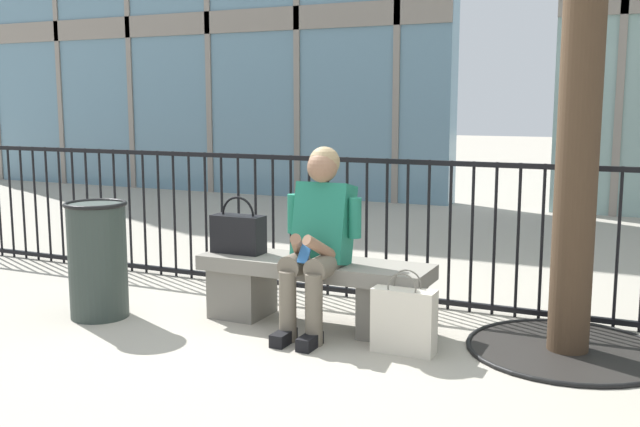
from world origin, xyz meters
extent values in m
plane|color=#A8A091|center=(0.00, 0.00, 0.00)|extent=(60.00, 60.00, 0.00)
cube|color=gray|center=(0.00, 0.00, 0.40)|extent=(1.60, 0.44, 0.10)
cube|color=slate|center=(-0.56, 0.00, 0.17)|extent=(0.36, 0.37, 0.35)
cube|color=slate|center=(0.56, 0.00, 0.17)|extent=(0.36, 0.37, 0.35)
cylinder|color=#6B6051|center=(0.00, -0.18, 0.47)|extent=(0.15, 0.40, 0.15)
cylinder|color=#6B6051|center=(0.00, -0.38, 0.23)|extent=(0.11, 0.11, 0.45)
cube|color=black|center=(0.00, -0.44, 0.04)|extent=(0.09, 0.22, 0.08)
cylinder|color=#6B6051|center=(0.18, -0.18, 0.47)|extent=(0.15, 0.40, 0.15)
cylinder|color=#6B6051|center=(0.18, -0.38, 0.23)|extent=(0.11, 0.11, 0.45)
cube|color=black|center=(0.18, -0.44, 0.04)|extent=(0.09, 0.22, 0.08)
cube|color=#1E7259|center=(0.09, -0.04, 0.71)|extent=(0.36, 0.30, 0.55)
cylinder|color=#1E7259|center=(-0.13, -0.04, 0.76)|extent=(0.08, 0.08, 0.26)
cylinder|color=#8E664C|center=(0.01, -0.26, 0.59)|extent=(0.16, 0.28, 0.20)
cylinder|color=#1E7259|center=(0.31, -0.04, 0.76)|extent=(0.08, 0.08, 0.26)
cylinder|color=#8E664C|center=(0.17, -0.26, 0.59)|extent=(0.16, 0.28, 0.20)
cube|color=#2D6BB7|center=(0.09, -0.32, 0.57)|extent=(0.07, 0.10, 0.13)
sphere|color=#8E664C|center=(0.09, -0.06, 1.08)|extent=(0.20, 0.20, 0.20)
sphere|color=#997F59|center=(0.09, -0.03, 1.11)|extent=(0.20, 0.20, 0.20)
cube|color=black|center=(-0.58, -0.01, 0.58)|extent=(0.37, 0.16, 0.26)
torus|color=black|center=(-0.58, -0.01, 0.72)|extent=(0.26, 0.02, 0.26)
cube|color=beige|center=(0.73, -0.27, 0.20)|extent=(0.38, 0.14, 0.39)
torus|color=slate|center=(0.73, -0.32, 0.41)|extent=(0.18, 0.01, 0.18)
torus|color=slate|center=(0.73, -0.22, 0.41)|extent=(0.18, 0.01, 0.18)
cylinder|color=black|center=(-3.62, 0.76, 0.54)|extent=(0.02, 0.02, 1.09)
cylinder|color=black|center=(-3.45, 0.76, 0.54)|extent=(0.02, 0.02, 1.09)
cylinder|color=black|center=(-3.29, 0.76, 0.54)|extent=(0.02, 0.02, 1.09)
cylinder|color=black|center=(-3.13, 0.76, 0.54)|extent=(0.02, 0.02, 1.09)
cylinder|color=black|center=(-2.97, 0.76, 0.54)|extent=(0.02, 0.02, 1.09)
cylinder|color=black|center=(-2.81, 0.76, 0.54)|extent=(0.02, 0.02, 1.09)
cylinder|color=black|center=(-2.65, 0.76, 0.54)|extent=(0.02, 0.02, 1.09)
cylinder|color=black|center=(-2.49, 0.76, 0.54)|extent=(0.02, 0.02, 1.09)
cylinder|color=black|center=(-2.33, 0.76, 0.54)|extent=(0.02, 0.02, 1.09)
cylinder|color=black|center=(-2.17, 0.76, 0.54)|extent=(0.02, 0.02, 1.09)
cylinder|color=black|center=(-2.01, 0.76, 0.54)|extent=(0.02, 0.02, 1.09)
cylinder|color=black|center=(-1.85, 0.76, 0.54)|extent=(0.02, 0.02, 1.09)
cylinder|color=black|center=(-1.69, 0.76, 0.54)|extent=(0.02, 0.02, 1.09)
cylinder|color=black|center=(-1.53, 0.76, 0.54)|extent=(0.02, 0.02, 1.09)
cylinder|color=black|center=(-1.37, 0.76, 0.54)|extent=(0.02, 0.02, 1.09)
cylinder|color=black|center=(-1.21, 0.76, 0.54)|extent=(0.02, 0.02, 1.09)
cylinder|color=black|center=(-1.04, 0.76, 0.54)|extent=(0.02, 0.02, 1.09)
cylinder|color=black|center=(-0.88, 0.76, 0.54)|extent=(0.02, 0.02, 1.09)
cylinder|color=black|center=(-0.72, 0.76, 0.54)|extent=(0.02, 0.02, 1.09)
cylinder|color=black|center=(-0.56, 0.76, 0.54)|extent=(0.02, 0.02, 1.09)
cylinder|color=black|center=(-0.40, 0.76, 0.54)|extent=(0.02, 0.02, 1.09)
cylinder|color=black|center=(-0.24, 0.76, 0.54)|extent=(0.02, 0.02, 1.09)
cylinder|color=black|center=(-0.08, 0.76, 0.54)|extent=(0.02, 0.02, 1.09)
cylinder|color=black|center=(0.08, 0.76, 0.54)|extent=(0.02, 0.02, 1.09)
cylinder|color=black|center=(0.24, 0.76, 0.54)|extent=(0.02, 0.02, 1.09)
cylinder|color=black|center=(0.40, 0.76, 0.54)|extent=(0.02, 0.02, 1.09)
cylinder|color=black|center=(0.56, 0.76, 0.54)|extent=(0.02, 0.02, 1.09)
cylinder|color=black|center=(0.72, 0.76, 0.54)|extent=(0.02, 0.02, 1.09)
cylinder|color=black|center=(0.88, 0.76, 0.54)|extent=(0.02, 0.02, 1.09)
cylinder|color=black|center=(1.04, 0.76, 0.54)|extent=(0.02, 0.02, 1.09)
cylinder|color=black|center=(1.21, 0.76, 0.54)|extent=(0.02, 0.02, 1.09)
cylinder|color=black|center=(1.37, 0.76, 0.54)|extent=(0.02, 0.02, 1.09)
cylinder|color=black|center=(1.53, 0.76, 0.54)|extent=(0.02, 0.02, 1.09)
cylinder|color=black|center=(1.69, 0.76, 0.54)|extent=(0.02, 0.02, 1.09)
cylinder|color=black|center=(1.85, 0.76, 0.54)|extent=(0.02, 0.02, 1.09)
cube|color=black|center=(0.00, 0.76, 0.05)|extent=(9.16, 0.04, 0.04)
cube|color=black|center=(0.00, 0.76, 1.07)|extent=(9.16, 0.04, 0.04)
cylinder|color=black|center=(1.62, 0.16, 0.01)|extent=(1.18, 1.18, 0.01)
torus|color=black|center=(1.62, 0.16, 0.01)|extent=(1.21, 1.21, 0.03)
cylinder|color=#423021|center=(1.62, 0.16, 1.70)|extent=(0.24, 0.24, 3.40)
cylinder|color=#2D3833|center=(-1.45, -0.46, 0.40)|extent=(0.40, 0.40, 0.80)
torus|color=black|center=(-1.45, -0.46, 0.80)|extent=(0.43, 0.43, 0.03)
cube|color=gray|center=(-5.64, 6.05, 2.80)|extent=(9.84, 0.04, 0.36)
camera|label=1|loc=(2.06, -4.32, 1.49)|focal=40.99mm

